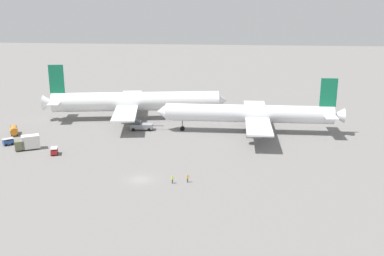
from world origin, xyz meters
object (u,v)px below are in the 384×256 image
at_px(gse_baggage_cart_near_cluster, 54,151).
at_px(airliner_being_pushed, 250,114).
at_px(gse_catering_truck_tall, 28,143).
at_px(ground_crew_marshaller_foreground, 188,178).
at_px(airliner_at_gate_left, 135,102).
at_px(pushback_tug, 141,126).
at_px(ground_crew_ramp_agent_by_cones, 172,179).
at_px(gse_baggage_cart_trailing, 8,142).
at_px(gse_fuel_bowser_stubby, 14,130).

bearing_deg(gse_baggage_cart_near_cluster, airliner_being_pushed, 27.07).
xyz_separation_m(gse_catering_truck_tall, ground_crew_marshaller_foreground, (41.43, -16.87, -0.89)).
bearing_deg(airliner_at_gate_left, pushback_tug, -70.13).
bearing_deg(gse_catering_truck_tall, airliner_at_gate_left, 58.85).
bearing_deg(airliner_being_pushed, gse_catering_truck_tall, -159.15).
xyz_separation_m(airliner_at_gate_left, ground_crew_ramp_agent_by_cones, (18.92, -50.09, -4.56)).
xyz_separation_m(gse_baggage_cart_near_cluster, gse_catering_truck_tall, (-7.94, 3.05, 0.90)).
height_order(gse_baggage_cart_trailing, ground_crew_marshaller_foreground, gse_baggage_cart_trailing).
height_order(gse_baggage_cart_trailing, ground_crew_ramp_agent_by_cones, gse_baggage_cart_trailing).
distance_m(gse_baggage_cart_trailing, gse_baggage_cart_near_cluster, 15.72).
height_order(pushback_tug, gse_baggage_cart_near_cluster, pushback_tug).
height_order(gse_baggage_cart_trailing, gse_fuel_bowser_stubby, gse_fuel_bowser_stubby).
relative_size(airliner_being_pushed, pushback_tug, 5.41).
xyz_separation_m(gse_baggage_cart_trailing, gse_catering_truck_tall, (6.61, -2.91, 0.90)).
bearing_deg(gse_fuel_bowser_stubby, ground_crew_ramp_agent_by_cones, -31.64).
xyz_separation_m(airliner_at_gate_left, gse_fuel_bowser_stubby, (-29.12, -20.49, -4.09)).
height_order(airliner_being_pushed, gse_baggage_cart_near_cluster, airliner_being_pushed).
distance_m(airliner_being_pushed, gse_catering_truck_tall, 58.57).
relative_size(airliner_being_pushed, gse_fuel_bowser_stubby, 9.85).
height_order(airliner_being_pushed, pushback_tug, airliner_being_pushed).
bearing_deg(airliner_being_pushed, airliner_at_gate_left, 161.77).
relative_size(airliner_being_pushed, gse_baggage_cart_near_cluster, 16.64).
bearing_deg(gse_fuel_bowser_stubby, gse_baggage_cart_near_cluster, -40.45).
bearing_deg(pushback_tug, airliner_at_gate_left, 109.87).
xyz_separation_m(airliner_at_gate_left, ground_crew_marshaller_foreground, (21.87, -49.23, -4.56)).
distance_m(airliner_being_pushed, ground_crew_ramp_agent_by_cones, 42.02).
xyz_separation_m(pushback_tug, gse_baggage_cart_trailing, (-30.59, -17.21, -0.41)).
bearing_deg(gse_baggage_cart_near_cluster, gse_baggage_cart_trailing, 157.72).
xyz_separation_m(airliner_at_gate_left, gse_catering_truck_tall, (-19.56, -32.37, -3.67)).
bearing_deg(gse_baggage_cart_trailing, ground_crew_ramp_agent_by_cones, -24.60).
bearing_deg(ground_crew_marshaller_foreground, ground_crew_ramp_agent_by_cones, -163.74).
distance_m(ground_crew_marshaller_foreground, ground_crew_ramp_agent_by_cones, 3.08).
relative_size(gse_catering_truck_tall, ground_crew_marshaller_foreground, 3.77).
height_order(airliner_at_gate_left, ground_crew_marshaller_foreground, airliner_at_gate_left).
bearing_deg(airliner_at_gate_left, ground_crew_marshaller_foreground, -66.05).
height_order(gse_fuel_bowser_stubby, gse_baggage_cart_near_cluster, gse_fuel_bowser_stubby).
height_order(airliner_being_pushed, ground_crew_ramp_agent_by_cones, airliner_being_pushed).
distance_m(pushback_tug, gse_baggage_cart_trailing, 35.10).
relative_size(gse_fuel_bowser_stubby, gse_baggage_cart_near_cluster, 1.69).
height_order(airliner_being_pushed, gse_baggage_cart_trailing, airliner_being_pushed).
bearing_deg(gse_baggage_cart_trailing, gse_baggage_cart_near_cluster, -22.28).
bearing_deg(airliner_at_gate_left, gse_catering_truck_tall, -121.15).
distance_m(pushback_tug, gse_catering_truck_tall, 31.31).
distance_m(gse_fuel_bowser_stubby, gse_catering_truck_tall, 15.25).
height_order(gse_baggage_cart_near_cluster, ground_crew_ramp_agent_by_cones, gse_baggage_cart_near_cluster).
bearing_deg(airliner_at_gate_left, gse_fuel_bowser_stubby, -144.87).
distance_m(gse_baggage_cart_trailing, ground_crew_marshaller_foreground, 51.95).
xyz_separation_m(pushback_tug, gse_catering_truck_tall, (-23.99, -20.12, 0.48)).
xyz_separation_m(gse_baggage_cart_near_cluster, ground_crew_ramp_agent_by_cones, (30.53, -14.68, 0.00)).
height_order(airliner_at_gate_left, airliner_being_pushed, airliner_at_gate_left).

